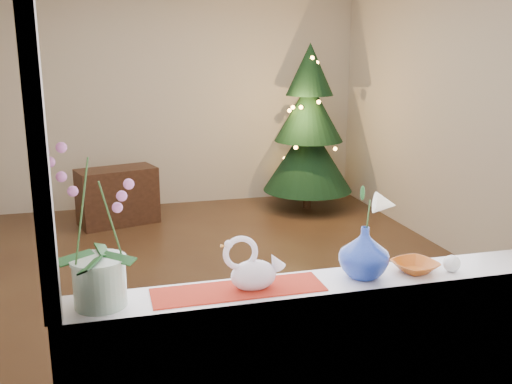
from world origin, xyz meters
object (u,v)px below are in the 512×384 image
xmas_tree (309,128)px  side_table (117,196)px  orchid_pot (96,227)px  amber_dish (415,267)px  blue_vase (364,248)px  swan (254,264)px  paperweight (452,263)px

xmas_tree → side_table: size_ratio=2.36×
orchid_pot → amber_dish: 1.36m
side_table → blue_vase: bearing=-93.3°
side_table → amber_dish: bearing=-90.1°
blue_vase → orchid_pot: bearing=-180.0°
orchid_pot → swan: orchid_pot is taller
swan → xmas_tree: xmas_tree is taller
swan → paperweight: swan is taller
paperweight → amber_dish: 0.16m
paperweight → xmas_tree: 4.37m
blue_vase → xmas_tree: xmas_tree is taller
orchid_pot → paperweight: (1.49, -0.05, -0.28)m
swan → amber_dish: swan is taller
orchid_pot → amber_dish: size_ratio=3.92×
paperweight → xmas_tree: bearing=78.0°
paperweight → side_table: size_ratio=0.09×
paperweight → amber_dish: bearing=164.6°
swan → side_table: size_ratio=0.31×
amber_dish → orchid_pot: bearing=179.8°
paperweight → side_table: 4.45m
swan → xmas_tree: 4.60m
orchid_pot → side_table: size_ratio=0.76×
paperweight → xmas_tree: (0.91, 4.28, 0.02)m
orchid_pot → xmas_tree: 4.87m
swan → side_table: (-0.45, 4.16, -0.72)m
orchid_pot → xmas_tree: bearing=60.5°
orchid_pot → swan: bearing=-0.4°
swan → xmas_tree: bearing=77.0°
blue_vase → side_table: 4.32m
blue_vase → xmas_tree: 4.43m
swan → xmas_tree: size_ratio=0.13×
swan → amber_dish: (0.73, 0.00, -0.09)m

